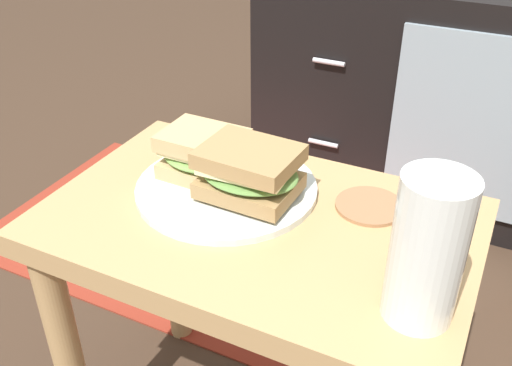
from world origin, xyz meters
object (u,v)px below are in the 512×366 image
Objects in this scene: plate at (227,188)px; sandwich_front at (204,154)px; beer_glass at (427,252)px; sandwich_back at (249,171)px; tv_cabinet at (450,92)px; coaster at (370,206)px.

sandwich_front is at bearing 164.66° from plate.
sandwich_front is at bearing 158.43° from beer_glass.
plate is 0.06m from sandwich_back.
tv_cabinet reaches higher than plate.
sandwich_front is 1.33× the size of coaster.
tv_cabinet is 0.88m from coaster.
tv_cabinet is 10.43× the size of coaster.
coaster is at bearing 120.64° from beer_glass.
coaster is at bearing 9.02° from sandwich_front.
tv_cabinet is 3.81× the size of plate.
sandwich_back is at bearing -158.25° from coaster.
sandwich_back is 0.27m from beer_glass.
tv_cabinet is 0.94m from plate.
tv_cabinet is 1.07m from beer_glass.
sandwich_back is (-0.13, -0.92, 0.22)m from tv_cabinet.
tv_cabinet is at bearing 91.35° from coaster.
tv_cabinet is at bearing 79.42° from plate.
sandwich_back is 0.17m from coaster.
coaster is (-0.10, 0.17, -0.08)m from beer_glass.
sandwich_front is at bearing 164.66° from sandwich_back.
plate is at bearing 157.58° from beer_glass.
beer_glass reaches higher than tv_cabinet.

